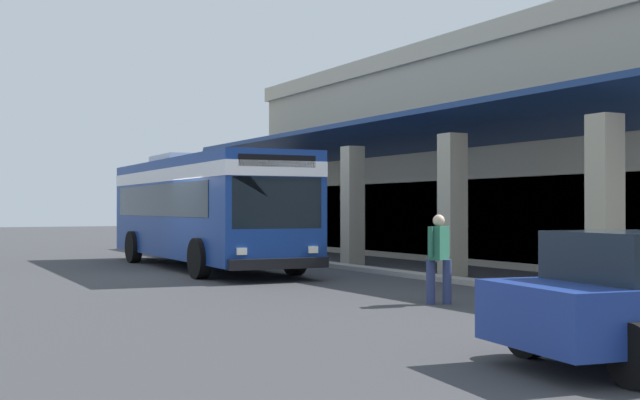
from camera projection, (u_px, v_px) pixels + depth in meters
The scene contains 6 objects.
ground at pixel (443, 266), 25.13m from camera, with size 120.00×120.00×0.00m, color #38383A.
curb_strip at pixel (323, 264), 25.13m from camera, with size 30.03×0.50×0.12m, color #9E998E.
plaza_building at pixel (562, 156), 29.70m from camera, with size 25.32×14.86×7.17m.
transit_bus at pixel (202, 204), 24.33m from camera, with size 11.29×3.09×3.34m.
pedestrian at pixel (439, 254), 15.08m from camera, with size 0.44×0.62×1.61m.
potted_palm at pixel (268, 235), 32.33m from camera, with size 1.90×1.50×3.13m.
Camera 1 is at (20.45, -7.10, 1.73)m, focal length 47.12 mm.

